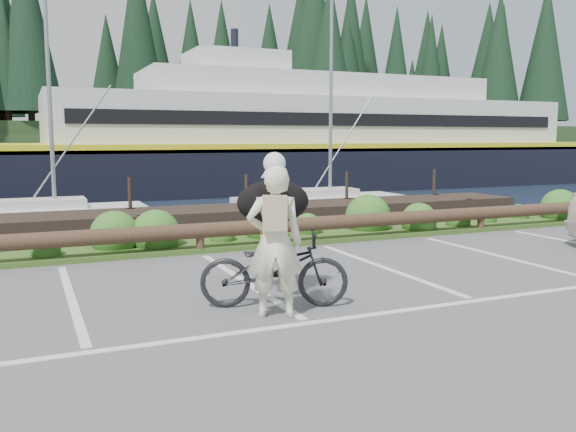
% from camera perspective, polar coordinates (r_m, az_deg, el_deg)
% --- Properties ---
extents(ground, '(72.00, 72.00, 0.00)m').
position_cam_1_polar(ground, '(7.96, 0.74, -9.23)').
color(ground, '#515153').
extents(harbor_backdrop, '(170.00, 160.00, 30.00)m').
position_cam_1_polar(harbor_backdrop, '(85.52, -21.24, 5.34)').
color(harbor_backdrop, '#182539').
rests_on(harbor_backdrop, ground).
extents(vegetation_strip, '(34.00, 1.60, 0.10)m').
position_cam_1_polar(vegetation_strip, '(12.84, -9.03, -2.70)').
color(vegetation_strip, '#3D5B21').
rests_on(vegetation_strip, ground).
extents(log_rail, '(32.00, 0.30, 0.60)m').
position_cam_1_polar(log_rail, '(12.18, -8.20, -3.46)').
color(log_rail, '#443021').
rests_on(log_rail, ground).
extents(bicycle, '(2.11, 1.37, 1.05)m').
position_cam_1_polar(bicycle, '(8.20, -1.30, -4.96)').
color(bicycle, black).
rests_on(bicycle, ground).
extents(cyclist, '(0.83, 0.69, 1.93)m').
position_cam_1_polar(cyclist, '(7.66, -1.25, -2.45)').
color(cyclist, '#EBEBC7').
rests_on(cyclist, ground).
extents(dog, '(0.89, 1.21, 0.63)m').
position_cam_1_polar(dog, '(8.70, -1.39, 1.34)').
color(dog, black).
rests_on(dog, bicycle).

